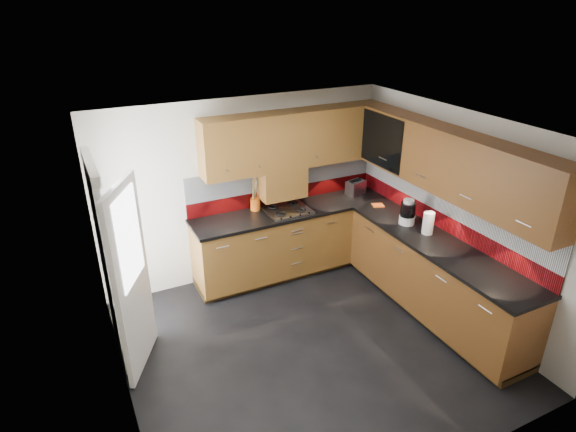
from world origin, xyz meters
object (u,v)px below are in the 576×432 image
gas_hob (288,210)px  utensil_pot (255,203)px  food_processor (408,213)px  toaster (356,187)px

gas_hob → utensil_pot: utensil_pot is taller
utensil_pot → gas_hob: bearing=-31.3°
food_processor → utensil_pot: bearing=141.2°
gas_hob → toaster: toaster is taller
gas_hob → toaster: (1.13, 0.11, 0.08)m
utensil_pot → food_processor: size_ratio=1.44×
toaster → food_processor: (0.02, -1.10, 0.05)m
toaster → utensil_pot: bearing=175.8°
utensil_pot → toaster: utensil_pot is taller
utensil_pot → food_processor: (1.51, -1.21, 0.05)m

